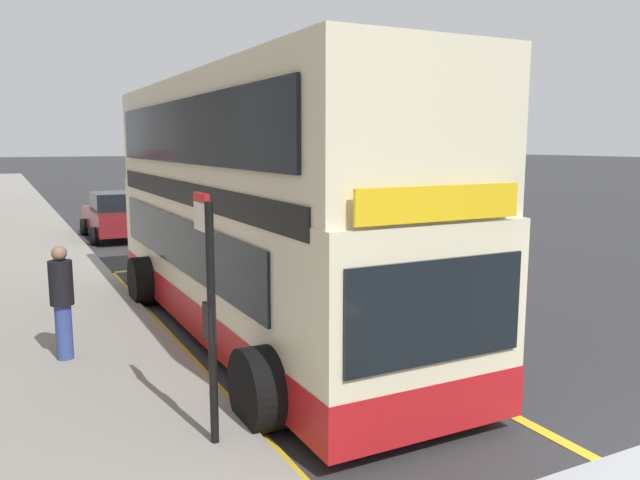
# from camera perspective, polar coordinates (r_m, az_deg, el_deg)

# --- Properties ---
(ground_plane) EXTENTS (260.00, 260.00, 0.00)m
(ground_plane) POSITION_cam_1_polar(r_m,az_deg,el_deg) (36.08, -16.96, 3.15)
(ground_plane) COLOR #333335
(double_decker_bus) EXTENTS (3.26, 10.24, 4.40)m
(double_decker_bus) POSITION_cam_1_polar(r_m,az_deg,el_deg) (10.95, -5.93, 2.16)
(double_decker_bus) COLOR beige
(double_decker_bus) RESTS_ON ground
(bus_bay_markings) EXTENTS (3.12, 12.70, 0.01)m
(bus_bay_markings) POSITION_cam_1_polar(r_m,az_deg,el_deg) (11.53, -6.03, -7.95)
(bus_bay_markings) COLOR yellow
(bus_bay_markings) RESTS_ON ground
(bus_stop_sign) EXTENTS (0.09, 0.51, 2.66)m
(bus_stop_sign) POSITION_cam_1_polar(r_m,az_deg,el_deg) (6.71, -10.04, -5.21)
(bus_stop_sign) COLOR black
(bus_stop_sign) RESTS_ON pavement_near
(parked_car_maroon_distant) EXTENTS (2.09, 4.20, 1.62)m
(parked_car_maroon_distant) POSITION_cam_1_polar(r_m,az_deg,el_deg) (23.11, -17.99, 2.11)
(parked_car_maroon_distant) COLOR maroon
(parked_car_maroon_distant) RESTS_ON ground
(pedestrian_waiting_near_sign) EXTENTS (0.34, 0.34, 1.71)m
(pedestrian_waiting_near_sign) POSITION_cam_1_polar(r_m,az_deg,el_deg) (10.01, -22.37, -4.88)
(pedestrian_waiting_near_sign) COLOR #33478C
(pedestrian_waiting_near_sign) RESTS_ON pavement_near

